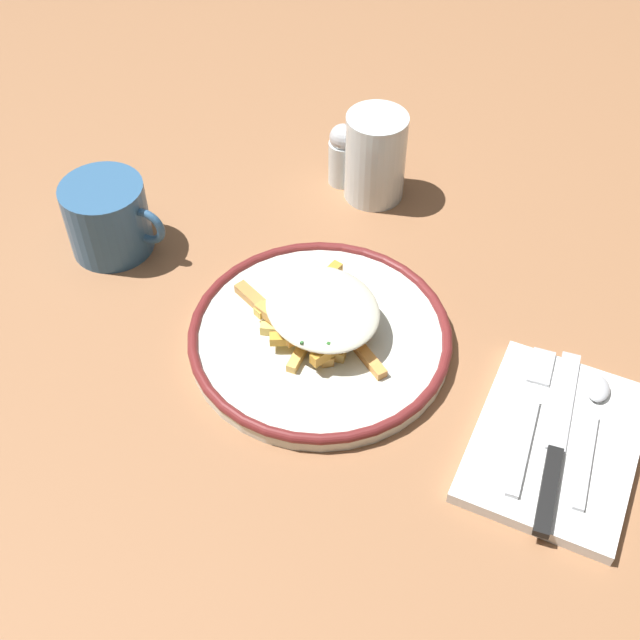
{
  "coord_description": "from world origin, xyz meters",
  "views": [
    {
      "loc": [
        0.21,
        -0.52,
        0.65
      ],
      "look_at": [
        0.0,
        0.0,
        0.04
      ],
      "focal_mm": 46.64,
      "sensor_mm": 36.0,
      "label": 1
    }
  ],
  "objects_px": {
    "coffee_mug": "(108,218)",
    "spoon": "(593,416)",
    "fries_heap": "(321,314)",
    "knife": "(555,453)",
    "napkin": "(555,442)",
    "fork": "(530,417)",
    "water_glass": "(375,157)",
    "plate": "(320,336)",
    "salt_shaker": "(343,154)"
  },
  "relations": [
    {
      "from": "spoon",
      "to": "salt_shaker",
      "type": "relative_size",
      "value": 1.87
    },
    {
      "from": "fries_heap",
      "to": "salt_shaker",
      "type": "xyz_separation_m",
      "value": [
        -0.07,
        0.25,
        0.0
      ]
    },
    {
      "from": "fries_heap",
      "to": "napkin",
      "type": "relative_size",
      "value": 0.98
    },
    {
      "from": "fries_heap",
      "to": "knife",
      "type": "height_order",
      "value": "fries_heap"
    },
    {
      "from": "fries_heap",
      "to": "napkin",
      "type": "distance_m",
      "value": 0.26
    },
    {
      "from": "spoon",
      "to": "salt_shaker",
      "type": "distance_m",
      "value": 0.44
    },
    {
      "from": "fork",
      "to": "coffee_mug",
      "type": "distance_m",
      "value": 0.5
    },
    {
      "from": "napkin",
      "to": "coffee_mug",
      "type": "bearing_deg",
      "value": 171.1
    },
    {
      "from": "napkin",
      "to": "salt_shaker",
      "type": "relative_size",
      "value": 2.39
    },
    {
      "from": "plate",
      "to": "napkin",
      "type": "relative_size",
      "value": 1.38
    },
    {
      "from": "fries_heap",
      "to": "water_glass",
      "type": "height_order",
      "value": "water_glass"
    },
    {
      "from": "napkin",
      "to": "water_glass",
      "type": "distance_m",
      "value": 0.4
    },
    {
      "from": "napkin",
      "to": "spoon",
      "type": "height_order",
      "value": "spoon"
    },
    {
      "from": "fork",
      "to": "water_glass",
      "type": "xyz_separation_m",
      "value": [
        -0.25,
        0.27,
        0.04
      ]
    },
    {
      "from": "spoon",
      "to": "water_glass",
      "type": "xyz_separation_m",
      "value": [
        -0.31,
        0.25,
        0.04
      ]
    },
    {
      "from": "water_glass",
      "to": "salt_shaker",
      "type": "distance_m",
      "value": 0.05
    },
    {
      "from": "plate",
      "to": "salt_shaker",
      "type": "relative_size",
      "value": 3.32
    },
    {
      "from": "napkin",
      "to": "water_glass",
      "type": "height_order",
      "value": "water_glass"
    },
    {
      "from": "salt_shaker",
      "to": "fries_heap",
      "type": "bearing_deg",
      "value": -73.53
    },
    {
      "from": "napkin",
      "to": "fries_heap",
      "type": "bearing_deg",
      "value": 170.99
    },
    {
      "from": "coffee_mug",
      "to": "spoon",
      "type": "bearing_deg",
      "value": -4.9
    },
    {
      "from": "fork",
      "to": "salt_shaker",
      "type": "height_order",
      "value": "salt_shaker"
    },
    {
      "from": "plate",
      "to": "fries_heap",
      "type": "xyz_separation_m",
      "value": [
        -0.0,
        0.0,
        0.03
      ]
    },
    {
      "from": "water_glass",
      "to": "coffee_mug",
      "type": "xyz_separation_m",
      "value": [
        -0.24,
        -0.2,
        -0.01
      ]
    },
    {
      "from": "water_glass",
      "to": "fries_heap",
      "type": "bearing_deg",
      "value": -82.92
    },
    {
      "from": "coffee_mug",
      "to": "salt_shaker",
      "type": "bearing_deg",
      "value": 46.74
    },
    {
      "from": "napkin",
      "to": "fork",
      "type": "relative_size",
      "value": 1.11
    },
    {
      "from": "plate",
      "to": "water_glass",
      "type": "bearing_deg",
      "value": 97.2
    },
    {
      "from": "plate",
      "to": "coffee_mug",
      "type": "height_order",
      "value": "coffee_mug"
    },
    {
      "from": "napkin",
      "to": "fork",
      "type": "bearing_deg",
      "value": 156.86
    },
    {
      "from": "plate",
      "to": "fries_heap",
      "type": "relative_size",
      "value": 1.41
    },
    {
      "from": "spoon",
      "to": "coffee_mug",
      "type": "relative_size",
      "value": 1.27
    },
    {
      "from": "knife",
      "to": "fork",
      "type": "bearing_deg",
      "value": 133.75
    },
    {
      "from": "napkin",
      "to": "salt_shaker",
      "type": "height_order",
      "value": "salt_shaker"
    },
    {
      "from": "knife",
      "to": "salt_shaker",
      "type": "bearing_deg",
      "value": 136.35
    },
    {
      "from": "fork",
      "to": "plate",
      "type": "bearing_deg",
      "value": 174.12
    },
    {
      "from": "plate",
      "to": "knife",
      "type": "distance_m",
      "value": 0.26
    },
    {
      "from": "knife",
      "to": "fries_heap",
      "type": "bearing_deg",
      "value": 166.9
    },
    {
      "from": "plate",
      "to": "fork",
      "type": "bearing_deg",
      "value": -5.88
    },
    {
      "from": "knife",
      "to": "water_glass",
      "type": "height_order",
      "value": "water_glass"
    },
    {
      "from": "fries_heap",
      "to": "knife",
      "type": "xyz_separation_m",
      "value": [
        0.25,
        -0.06,
        -0.02
      ]
    },
    {
      "from": "spoon",
      "to": "coffee_mug",
      "type": "height_order",
      "value": "coffee_mug"
    },
    {
      "from": "napkin",
      "to": "knife",
      "type": "distance_m",
      "value": 0.02
    },
    {
      "from": "plate",
      "to": "knife",
      "type": "xyz_separation_m",
      "value": [
        0.25,
        -0.05,
        0.01
      ]
    },
    {
      "from": "fork",
      "to": "coffee_mug",
      "type": "height_order",
      "value": "coffee_mug"
    },
    {
      "from": "knife",
      "to": "coffee_mug",
      "type": "distance_m",
      "value": 0.54
    },
    {
      "from": "salt_shaker",
      "to": "coffee_mug",
      "type": "bearing_deg",
      "value": -133.26
    },
    {
      "from": "spoon",
      "to": "salt_shaker",
      "type": "xyz_separation_m",
      "value": [
        -0.35,
        0.26,
        0.02
      ]
    },
    {
      "from": "fork",
      "to": "knife",
      "type": "height_order",
      "value": "knife"
    },
    {
      "from": "salt_shaker",
      "to": "plate",
      "type": "bearing_deg",
      "value": -73.59
    }
  ]
}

